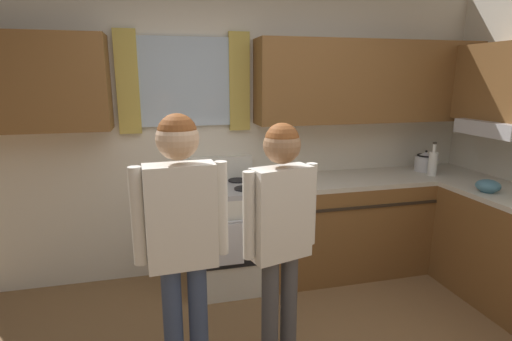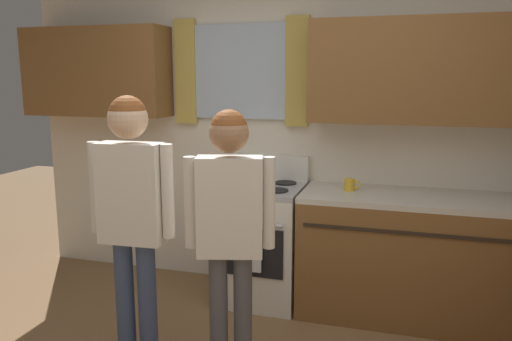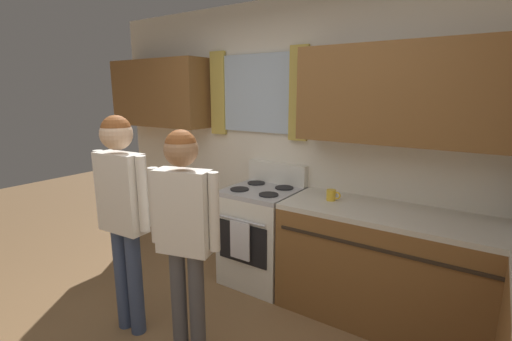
{
  "view_description": "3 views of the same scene",
  "coord_description": "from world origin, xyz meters",
  "px_view_note": "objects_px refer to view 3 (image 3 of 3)",
  "views": [
    {
      "loc": [
        -0.7,
        -1.65,
        1.79
      ],
      "look_at": [
        -0.04,
        0.99,
        1.15
      ],
      "focal_mm": 27.75,
      "sensor_mm": 36.0,
      "label": 1
    },
    {
      "loc": [
        0.84,
        -2.07,
        1.72
      ],
      "look_at": [
        -0.06,
        0.96,
        1.13
      ],
      "focal_mm": 35.48,
      "sensor_mm": 36.0,
      "label": 2
    },
    {
      "loc": [
        1.54,
        -1.12,
        1.78
      ],
      "look_at": [
        0.17,
        0.91,
        1.23
      ],
      "focal_mm": 25.16,
      "sensor_mm": 36.0,
      "label": 3
    }
  ],
  "objects_px": {
    "stove_oven": "(262,233)",
    "adult_left": "(122,201)",
    "adult_in_plaid": "(184,221)",
    "mug_mustard_yellow": "(332,195)"
  },
  "relations": [
    {
      "from": "mug_mustard_yellow",
      "to": "adult_left",
      "type": "bearing_deg",
      "value": -131.86
    },
    {
      "from": "mug_mustard_yellow",
      "to": "adult_left",
      "type": "height_order",
      "value": "adult_left"
    },
    {
      "from": "adult_left",
      "to": "adult_in_plaid",
      "type": "xyz_separation_m",
      "value": [
        0.57,
        0.04,
        -0.04
      ]
    },
    {
      "from": "stove_oven",
      "to": "adult_in_plaid",
      "type": "distance_m",
      "value": 1.26
    },
    {
      "from": "stove_oven",
      "to": "adult_in_plaid",
      "type": "xyz_separation_m",
      "value": [
        0.15,
        -1.14,
        0.51
      ]
    },
    {
      "from": "stove_oven",
      "to": "adult_left",
      "type": "bearing_deg",
      "value": -109.31
    },
    {
      "from": "adult_in_plaid",
      "to": "mug_mustard_yellow",
      "type": "bearing_deg",
      "value": 66.15
    },
    {
      "from": "stove_oven",
      "to": "adult_left",
      "type": "xyz_separation_m",
      "value": [
        -0.42,
        -1.18,
        0.55
      ]
    },
    {
      "from": "stove_oven",
      "to": "adult_left",
      "type": "height_order",
      "value": "adult_left"
    },
    {
      "from": "adult_left",
      "to": "adult_in_plaid",
      "type": "height_order",
      "value": "adult_left"
    }
  ]
}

